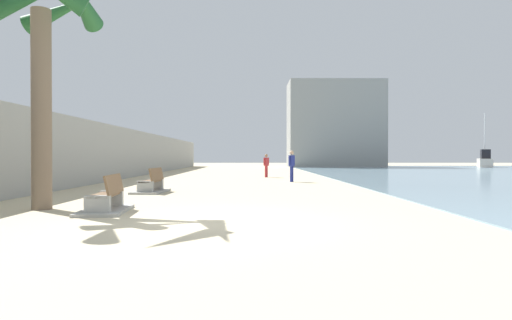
{
  "coord_description": "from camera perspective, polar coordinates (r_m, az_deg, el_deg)",
  "views": [
    {
      "loc": [
        0.99,
        -9.28,
        1.46
      ],
      "look_at": [
        1.22,
        15.47,
        1.21
      ],
      "focal_mm": 30.0,
      "sensor_mm": 36.0,
      "label": 1
    }
  ],
  "objects": [
    {
      "name": "harbor_building",
      "position": [
        56.45,
        10.45,
        4.65
      ],
      "size": [
        12.0,
        6.0,
        10.97
      ],
      "primitive_type": "cube",
      "color": "gray",
      "rests_on": "ground"
    },
    {
      "name": "bench_near",
      "position": [
        11.82,
        -19.35,
        -5.43
      ],
      "size": [
        1.27,
        2.18,
        0.98
      ],
      "color": "#9E9E99",
      "rests_on": "ground"
    },
    {
      "name": "bench_far",
      "position": [
        17.56,
        -13.77,
        -3.46
      ],
      "size": [
        1.23,
        2.17,
        0.98
      ],
      "color": "#9E9E99",
      "rests_on": "ground"
    },
    {
      "name": "boat_outer",
      "position": [
        60.51,
        28.2,
        -0.05
      ],
      "size": [
        2.97,
        4.48,
        6.8
      ],
      "color": "beige",
      "rests_on": "water_bay"
    },
    {
      "name": "palm_tree",
      "position": [
        13.5,
        -26.68,
        15.24
      ],
      "size": [
        3.29,
        3.31,
        6.8
      ],
      "color": "#7A6651",
      "rests_on": "ground"
    },
    {
      "name": "ground_plane",
      "position": [
        27.34,
        -2.62,
        -2.49
      ],
      "size": [
        120.0,
        120.0,
        0.0
      ],
      "primitive_type": "plane",
      "color": "#C6B793"
    },
    {
      "name": "person_standing",
      "position": [
        28.91,
        1.38,
        -0.52
      ],
      "size": [
        0.39,
        0.41,
        1.58
      ],
      "color": "#B22D33",
      "rests_on": "ground"
    },
    {
      "name": "seawall",
      "position": [
        28.57,
        -17.83,
        0.87
      ],
      "size": [
        0.8,
        64.0,
        3.25
      ],
      "primitive_type": "cube",
      "color": "#9E9E99",
      "rests_on": "ground"
    },
    {
      "name": "person_walking",
      "position": [
        23.88,
        4.78,
        -0.47
      ],
      "size": [
        0.39,
        0.42,
        1.75
      ],
      "color": "navy",
      "rests_on": "ground"
    }
  ]
}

